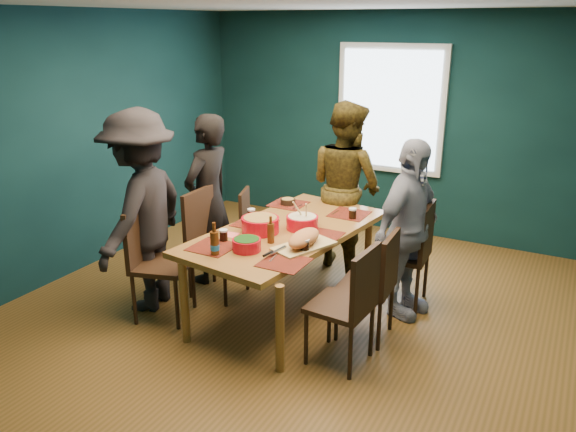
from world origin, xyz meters
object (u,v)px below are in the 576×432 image
person_near_left (142,212)px  person_back (346,186)px  chair_left_far (253,222)px  dining_table (287,237)px  chair_right_mid (376,278)px  chair_right_near (352,298)px  bowl_salad (260,224)px  bowl_herbs (247,244)px  chair_left_mid (209,235)px  person_right (408,230)px  person_far_left (208,199)px  cutting_board (304,240)px  bowl_dumpling (302,222)px  chair_right_far (414,247)px  chair_left_near (151,254)px

person_near_left → person_back: bearing=133.5°
person_back → chair_left_far: bearing=51.7°
dining_table → chair_right_mid: size_ratio=2.28×
chair_right_near → bowl_salad: chair_right_near is taller
chair_right_near → bowl_salad: (-1.06, 0.43, 0.28)m
person_back → bowl_herbs: person_back is taller
chair_left_far → person_back: (0.89, 0.45, 0.41)m
chair_left_mid → person_right: (1.81, 0.48, 0.21)m
chair_right_mid → person_far_left: size_ratio=0.55×
chair_left_mid → cutting_board: bearing=-12.7°
chair_left_far → chair_right_mid: (1.73, -0.86, 0.06)m
dining_table → bowl_salad: bowl_salad is taller
chair_right_near → dining_table: bearing=149.9°
bowl_dumpling → chair_left_mid: bearing=-169.9°
chair_right_near → cutting_board: (-0.55, 0.29, 0.27)m
person_far_left → dining_table: bearing=80.6°
person_far_left → bowl_herbs: (0.95, -0.78, -0.03)m
chair_left_mid → bowl_salad: size_ratio=3.07×
person_far_left → cutting_board: (1.33, -0.50, -0.02)m
chair_left_far → bowl_dumpling: (0.92, -0.64, 0.35)m
chair_left_far → chair_right_far: size_ratio=0.84×
person_far_left → person_near_left: size_ratio=0.93×
chair_left_near → person_far_left: bearing=74.5°
person_far_left → chair_right_far: bearing=103.4°
chair_left_near → bowl_herbs: (0.93, 0.12, 0.23)m
person_near_left → bowl_dumpling: person_near_left is taller
chair_left_mid → chair_right_near: bearing=-18.2°
bowl_salad → bowl_dumpling: bearing=41.4°
chair_right_far → person_far_left: person_far_left is taller
chair_left_mid → bowl_salad: chair_left_mid is taller
chair_left_mid → chair_left_near: chair_left_mid is taller
person_near_left → bowl_salad: (1.01, 0.41, -0.08)m
chair_left_far → person_near_left: 1.42m
chair_right_mid → bowl_herbs: bearing=-157.9°
chair_left_near → chair_right_far: (2.00, 1.32, -0.02)m
bowl_salad → bowl_dumpling: size_ratio=1.16×
chair_right_far → bowl_dumpling: size_ratio=3.44×
bowl_herbs → chair_right_mid: bearing=25.2°
person_back → bowl_salad: size_ratio=5.34×
person_back → bowl_herbs: size_ratio=7.58×
chair_left_mid → chair_left_near: (-0.17, -0.63, -0.00)m
chair_left_far → chair_right_far: 1.83m
chair_left_far → bowl_salad: bearing=-73.8°
person_right → bowl_salad: 1.31m
chair_left_far → chair_left_near: size_ratio=0.81×
cutting_board → bowl_salad: bearing=-174.1°
chair_right_far → chair_right_near: (-0.13, -1.21, -0.01)m
chair_left_mid → person_right: size_ratio=0.64×
chair_right_far → chair_left_mid: bearing=-162.4°
chair_left_far → person_back: 1.08m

